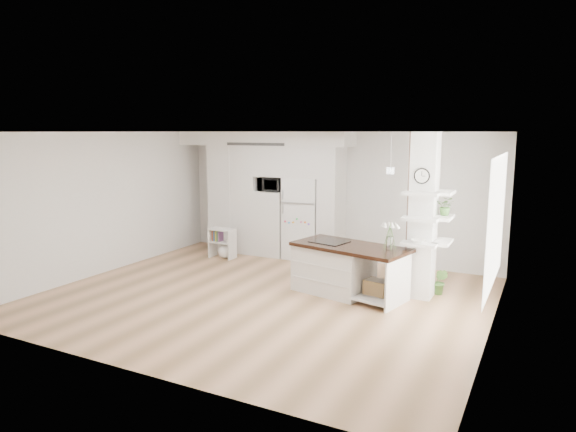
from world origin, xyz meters
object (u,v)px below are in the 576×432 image
refrigerator (304,218)px  bookshelf (223,245)px  kitchen_island (340,267)px  floor_plant_a (440,282)px

refrigerator → bookshelf: refrigerator is taller
refrigerator → kitchen_island: bearing=-50.7°
bookshelf → refrigerator: bearing=27.2°
kitchen_island → floor_plant_a: size_ratio=4.55×
kitchen_island → bookshelf: kitchen_island is taller
refrigerator → bookshelf: bearing=-153.4°
refrigerator → floor_plant_a: size_ratio=3.89×
kitchen_island → bookshelf: size_ratio=3.19×
kitchen_island → floor_plant_a: kitchen_island is taller
kitchen_island → floor_plant_a: 1.70m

